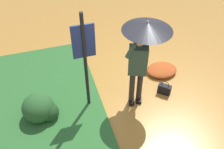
{
  "coord_description": "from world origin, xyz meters",
  "views": [
    {
      "loc": [
        -1.78,
        -3.63,
        4.35
      ],
      "look_at": [
        -0.62,
        0.12,
        0.85
      ],
      "focal_mm": 40.8,
      "sensor_mm": 36.0,
      "label": 1
    }
  ],
  "objects": [
    {
      "name": "info_sign_post",
      "position": [
        -1.13,
        0.23,
        1.44
      ],
      "size": [
        0.44,
        0.07,
        2.3
      ],
      "color": "black",
      "rests_on": "ground_plane"
    },
    {
      "name": "shrub_cluster",
      "position": [
        -2.18,
        0.15,
        0.28
      ],
      "size": [
        0.74,
        0.67,
        0.6
      ],
      "color": "#285628",
      "rests_on": "ground_plane"
    },
    {
      "name": "person_with_umbrella",
      "position": [
        -0.02,
        0.03,
        1.55
      ],
      "size": [
        0.96,
        0.96,
        2.04
      ],
      "color": "#2D2823",
      "rests_on": "ground_plane"
    },
    {
      "name": "handbag",
      "position": [
        0.65,
        0.04,
        0.13
      ],
      "size": [
        0.31,
        0.31,
        0.37
      ],
      "color": "black",
      "rests_on": "ground_plane"
    },
    {
      "name": "ground_plane",
      "position": [
        0.0,
        0.0,
        0.0
      ],
      "size": [
        18.0,
        18.0,
        0.0
      ],
      "primitive_type": "plane",
      "color": "#B27A33"
    },
    {
      "name": "leaf_pile_by_bench",
      "position": [
        0.92,
        0.73,
        0.09
      ],
      "size": [
        0.78,
        0.63,
        0.17
      ],
      "color": "#B74C1E",
      "rests_on": "ground_plane"
    }
  ]
}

